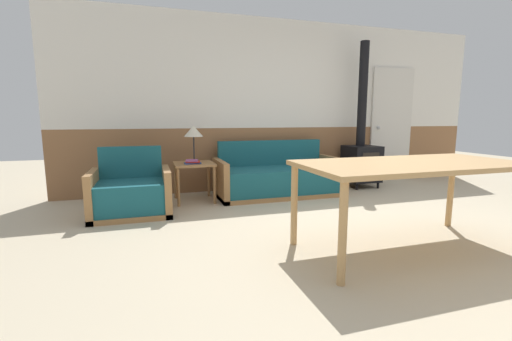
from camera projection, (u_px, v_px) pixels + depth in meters
The scene contains 10 objects.
ground_plane at pixel (389, 236), 3.37m from camera, with size 16.00×16.00×0.00m, color beige.
wall_back at pixel (288, 106), 5.64m from camera, with size 7.20×0.06×2.70m.
couch at pixel (278, 178), 5.15m from camera, with size 1.84×0.83×0.80m.
armchair at pixel (131, 194), 4.10m from camera, with size 0.91×0.75×0.80m.
side_table at pixel (194, 169), 4.73m from camera, with size 0.54×0.54×0.54m.
table_lamp at pixel (193, 132), 4.74m from camera, with size 0.26×0.26×0.51m.
book_stack at pixel (193, 162), 4.62m from camera, with size 0.22×0.18×0.05m.
dining_table at pixel (411, 170), 2.94m from camera, with size 1.93×0.94×0.78m.
wood_stove at pixel (362, 151), 5.70m from camera, with size 0.51×0.51×2.37m.
entry_door at pixel (391, 125), 6.24m from camera, with size 0.85×0.09×2.03m.
Camera 1 is at (-2.21, -2.69, 1.16)m, focal length 24.00 mm.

